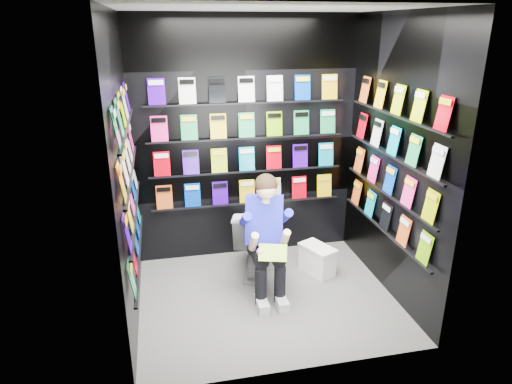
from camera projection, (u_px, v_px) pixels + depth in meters
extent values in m
plane|color=#585856|center=(267.00, 298.00, 4.40)|extent=(2.40, 2.40, 0.00)
plane|color=white|center=(270.00, 8.00, 3.51)|extent=(2.40, 2.40, 0.00)
cube|color=black|center=(246.00, 142.00, 4.87)|extent=(2.40, 0.04, 2.60)
cube|color=black|center=(303.00, 213.00, 3.04)|extent=(2.40, 0.04, 2.60)
cube|color=black|center=(125.00, 178.00, 3.72)|extent=(0.04, 2.00, 2.60)
cube|color=black|center=(395.00, 161.00, 4.19)|extent=(0.04, 2.00, 2.60)
imported|color=white|center=(256.00, 239.00, 4.78)|extent=(0.61, 0.84, 0.73)
cube|color=white|center=(317.00, 261.00, 4.81)|extent=(0.34, 0.42, 0.28)
cube|color=white|center=(318.00, 248.00, 4.76)|extent=(0.36, 0.44, 0.03)
cube|color=#17991A|center=(273.00, 253.00, 4.03)|extent=(0.28, 0.21, 0.11)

